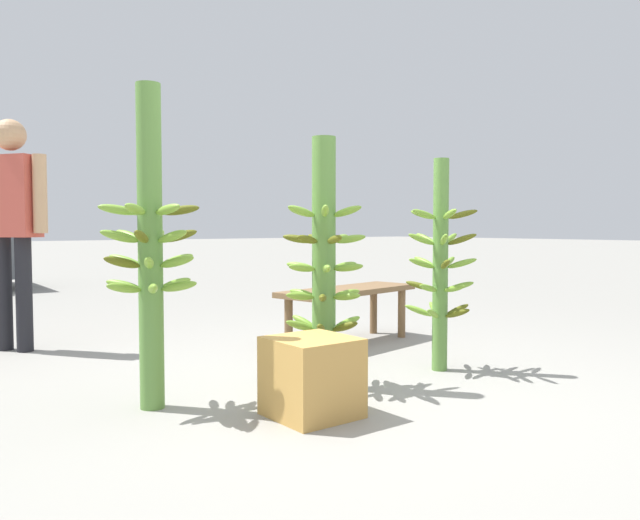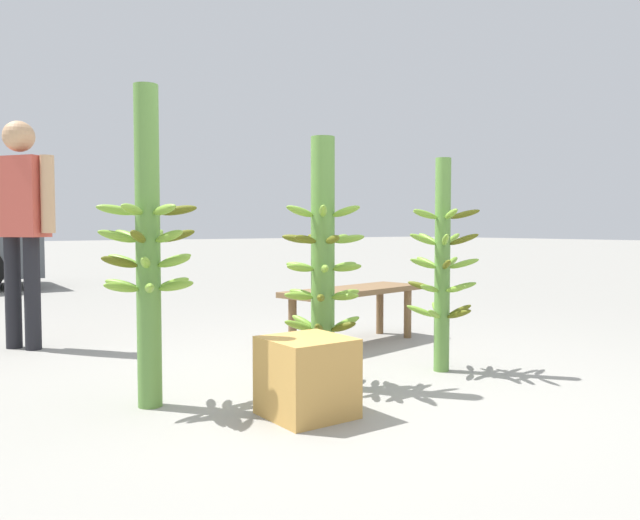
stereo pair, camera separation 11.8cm
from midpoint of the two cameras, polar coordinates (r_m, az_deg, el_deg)
ground_plane at (r=3.34m, az=3.86°, el=-12.29°), size 80.00×80.00×0.00m
banana_stalk_left at (r=3.13m, az=-14.42°, el=1.10°), size 0.48×0.48×1.57m
banana_stalk_center at (r=3.41m, az=1.24°, el=-0.38°), size 0.46×0.46×1.37m
banana_stalk_right at (r=3.88m, az=11.98°, el=-0.41°), size 0.44×0.45×1.30m
vendor_person at (r=4.95m, az=-25.08°, el=3.93°), size 0.41×0.54×1.64m
market_bench at (r=4.71m, az=3.78°, el=-3.39°), size 1.27×0.61×0.42m
produce_crate at (r=2.96m, az=-0.04°, el=-10.64°), size 0.37×0.37×0.37m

